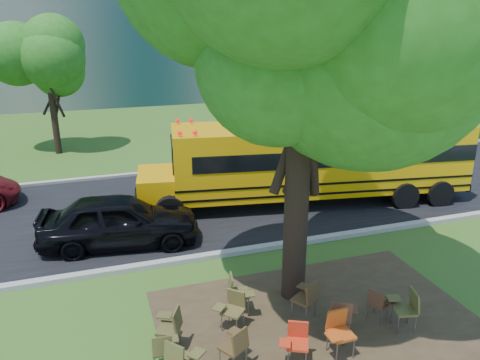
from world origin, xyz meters
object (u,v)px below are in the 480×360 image
object	(u,v)px
chair_9	(233,306)
chair_11	(307,296)
chair_0	(163,347)
chair_4	(342,314)
school_bus	(318,158)
chair_1	(180,357)
chair_2	(236,344)
chair_10	(237,290)
chair_6	(407,305)
chair_7	(379,302)
chair_8	(171,324)
main_tree	(303,40)
chair_5	(339,329)
chair_3	(296,339)
black_car	(119,221)

from	to	relation	value
chair_9	chair_11	distance (m)	1.68
chair_9	chair_0	bearing A→B (deg)	69.71
chair_4	chair_9	bearing A→B (deg)	179.02
school_bus	chair_11	bearing A→B (deg)	-109.63
chair_9	chair_11	size ratio (longest dim) A/B	0.94
chair_1	chair_4	bearing A→B (deg)	52.15
chair_2	chair_0	bearing A→B (deg)	132.28
chair_4	chair_10	xyz separation A→B (m)	(-1.82, 1.52, 0.02)
school_bus	chair_10	xyz separation A→B (m)	(-4.91, -5.74, -1.07)
chair_6	chair_1	bearing A→B (deg)	105.20
chair_7	chair_8	size ratio (longest dim) A/B	0.85
main_tree	chair_1	world-z (taller)	main_tree
main_tree	chair_8	bearing A→B (deg)	-162.31
school_bus	chair_11	distance (m)	7.40
chair_0	chair_5	xyz separation A→B (m)	(3.37, -0.65, 0.09)
chair_5	chair_10	world-z (taller)	chair_5
chair_0	chair_1	bearing A→B (deg)	-58.18
chair_1	chair_11	distance (m)	3.24
chair_2	chair_4	xyz separation A→B (m)	(2.39, 0.19, 0.00)
chair_2	chair_11	xyz separation A→B (m)	(1.98, 1.02, 0.02)
chair_4	chair_3	bearing A→B (deg)	-137.50
chair_6	chair_10	distance (m)	3.71
chair_0	chair_3	distance (m)	2.55
main_tree	chair_4	size ratio (longest dim) A/B	10.43
school_bus	chair_6	size ratio (longest dim) A/B	12.56
school_bus	chair_8	xyz separation A→B (m)	(-6.54, -6.50, -1.08)
chair_1	chair_9	size ratio (longest dim) A/B	1.03
chair_7	chair_10	bearing A→B (deg)	-142.22
school_bus	chair_8	world-z (taller)	school_bus
main_tree	chair_3	distance (m)	5.94
chair_11	chair_7	bearing A→B (deg)	-54.43
chair_0	chair_3	xyz separation A→B (m)	(2.49, -0.59, 0.03)
chair_3	chair_4	world-z (taller)	chair_4
chair_5	chair_9	distance (m)	2.27
chair_0	chair_10	distance (m)	2.30
chair_5	chair_7	world-z (taller)	chair_5
chair_1	chair_11	xyz separation A→B (m)	(3.07, 1.06, 0.02)
chair_5	chair_11	world-z (taller)	chair_5
main_tree	chair_0	bearing A→B (deg)	-155.41
black_car	chair_0	bearing A→B (deg)	-168.76
black_car	chair_2	bearing A→B (deg)	-156.90
chair_8	chair_6	bearing A→B (deg)	-74.32
chair_3	chair_9	xyz separation A→B (m)	(-0.86, 1.40, 0.02)
chair_2	chair_5	size ratio (longest dim) A/B	0.95
chair_1	chair_10	distance (m)	2.41
main_tree	chair_9	distance (m)	5.77
black_car	chair_1	bearing A→B (deg)	-166.83
chair_4	black_car	bearing A→B (deg)	149.47
chair_9	chair_1	bearing A→B (deg)	85.30
chair_2	chair_6	distance (m)	3.86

